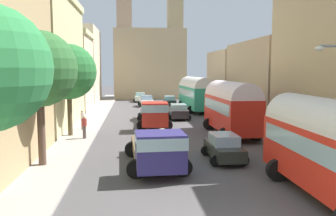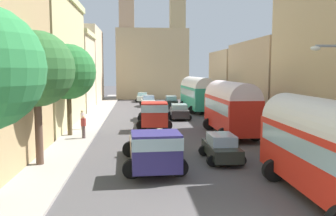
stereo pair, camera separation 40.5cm
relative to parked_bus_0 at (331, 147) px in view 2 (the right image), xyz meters
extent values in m
plane|color=#4C484A|center=(-4.57, 23.68, -2.20)|extent=(154.00, 154.00, 0.00)
cube|color=#A29C94|center=(-11.82, 23.68, -2.13)|extent=(2.50, 70.00, 0.14)
cube|color=#979393|center=(2.68, 23.68, -2.13)|extent=(2.50, 70.00, 0.14)
cube|color=#D0C38B|center=(-15.07, 20.04, 3.37)|extent=(4.00, 14.70, 11.15)
cube|color=beige|center=(-15.75, 32.80, 2.42)|extent=(5.35, 9.11, 9.25)
cube|color=beige|center=(-15.75, 32.80, 7.31)|extent=(5.88, 9.11, 0.53)
cube|color=beige|center=(-15.77, 43.71, 3.55)|extent=(5.40, 11.56, 11.51)
cube|color=tan|center=(6.55, 23.62, 1.84)|extent=(5.24, 13.54, 8.08)
cube|color=tan|center=(6.14, 36.68, 1.67)|extent=(4.43, 10.95, 7.74)
cube|color=tan|center=(-4.57, 51.62, 3.92)|extent=(12.63, 6.34, 12.26)
cube|color=tan|center=(-8.99, 50.03, 6.65)|extent=(2.59, 2.59, 17.71)
cube|color=tan|center=(-0.16, 50.03, 6.65)|extent=(2.59, 2.59, 17.71)
cube|color=red|center=(0.00, 0.00, -0.54)|extent=(2.43, 8.95, 2.33)
cylinder|color=silver|center=(0.00, 0.00, 0.63)|extent=(2.38, 8.77, 2.31)
cube|color=#99B7C6|center=(0.00, 0.00, -0.03)|extent=(2.47, 8.24, 0.75)
cylinder|color=black|center=(-1.10, 2.78, -1.70)|extent=(1.00, 0.35, 1.00)
cylinder|color=black|center=(1.14, 2.76, -1.70)|extent=(1.00, 0.35, 1.00)
cube|color=red|center=(-0.06, 14.29, -0.44)|extent=(2.54, 8.09, 2.53)
cylinder|color=silver|center=(-0.06, 14.29, 0.83)|extent=(2.49, 7.93, 2.37)
cube|color=#99B7C6|center=(-0.06, 14.29, 0.12)|extent=(2.58, 7.45, 0.81)
cylinder|color=black|center=(-1.24, 16.77, -1.70)|extent=(1.00, 0.35, 1.00)
cylinder|color=black|center=(1.06, 16.80, -1.70)|extent=(1.00, 0.35, 1.00)
cylinder|color=black|center=(-1.17, 11.78, -1.70)|extent=(1.00, 0.35, 1.00)
cylinder|color=black|center=(1.13, 11.81, -1.70)|extent=(1.00, 0.35, 1.00)
cube|color=#298C6C|center=(0.05, 30.54, -0.43)|extent=(2.83, 9.97, 2.55)
cylinder|color=silver|center=(0.05, 30.54, 0.84)|extent=(2.77, 9.77, 2.37)
cube|color=#99B7C6|center=(0.05, 30.54, 0.13)|extent=(2.85, 9.19, 0.82)
cylinder|color=black|center=(-1.22, 33.56, -1.70)|extent=(1.00, 0.35, 1.00)
cylinder|color=black|center=(1.07, 33.65, -1.70)|extent=(1.00, 0.35, 1.00)
cylinder|color=black|center=(-0.97, 27.44, -1.70)|extent=(1.00, 0.35, 1.00)
cylinder|color=black|center=(1.33, 27.53, -1.70)|extent=(1.00, 0.35, 1.00)
cube|color=navy|center=(-6.46, 3.61, -0.88)|extent=(2.34, 2.08, 1.75)
cube|color=#99B7C6|center=(-6.46, 3.61, -0.39)|extent=(2.38, 2.16, 0.56)
cube|color=brown|center=(-6.60, 7.10, -1.48)|extent=(2.46, 5.08, 0.55)
ellipsoid|color=beige|center=(-7.03, 5.37, -0.96)|extent=(0.85, 0.99, 0.48)
ellipsoid|color=beige|center=(-7.01, 7.03, -0.93)|extent=(0.98, 1.12, 0.54)
ellipsoid|color=beige|center=(-7.05, 8.67, -0.97)|extent=(0.95, 0.81, 0.46)
ellipsoid|color=beige|center=(-6.12, 6.54, -0.57)|extent=(0.99, 0.85, 0.53)
cylinder|color=black|center=(-5.34, 3.88, -1.75)|extent=(0.90, 0.31, 0.90)
cylinder|color=black|center=(-7.60, 3.79, -1.75)|extent=(0.90, 0.31, 0.90)
cylinder|color=black|center=(-5.51, 8.07, -1.75)|extent=(0.90, 0.32, 0.90)
cylinder|color=black|center=(-7.77, 7.98, -1.75)|extent=(0.90, 0.32, 0.90)
cube|color=red|center=(-5.89, 16.69, -0.78)|extent=(2.21, 2.23, 1.96)
cube|color=#99B7C6|center=(-5.89, 16.69, -0.23)|extent=(2.25, 2.31, 0.63)
cube|color=brown|center=(-5.80, 20.34, -1.48)|extent=(2.29, 5.19, 0.55)
ellipsoid|color=beige|center=(-5.50, 19.22, -0.91)|extent=(0.99, 1.01, 0.58)
ellipsoid|color=silver|center=(-5.88, 21.65, -0.95)|extent=(1.08, 1.16, 0.50)
ellipsoid|color=beige|center=(-5.75, 18.54, -0.98)|extent=(0.97, 0.85, 0.45)
ellipsoid|color=silver|center=(-5.61, 21.01, -0.61)|extent=(1.07, 0.98, 0.49)
ellipsoid|color=beige|center=(-5.80, 20.02, -0.50)|extent=(0.96, 0.79, 0.59)
ellipsoid|color=beige|center=(-5.44, 20.35, -0.64)|extent=(0.97, 1.10, 0.47)
cylinder|color=black|center=(-4.81, 16.85, -1.75)|extent=(0.90, 0.31, 0.90)
cylinder|color=black|center=(-6.96, 16.91, -1.75)|extent=(0.90, 0.31, 0.90)
cylinder|color=black|center=(-4.70, 21.23, -1.75)|extent=(0.90, 0.31, 0.90)
cylinder|color=black|center=(-6.85, 21.29, -1.75)|extent=(0.90, 0.31, 0.90)
cube|color=slate|center=(-6.05, 23.43, -1.51)|extent=(1.73, 4.11, 0.84)
cube|color=#8CBFCD|center=(-6.05, 23.43, -0.85)|extent=(1.51, 2.14, 0.48)
cylinder|color=black|center=(-5.19, 22.17, -1.90)|extent=(0.60, 0.21, 0.60)
cylinder|color=black|center=(-6.89, 22.16, -1.90)|extent=(0.60, 0.21, 0.60)
cylinder|color=black|center=(-5.21, 24.71, -1.90)|extent=(0.60, 0.21, 0.60)
cylinder|color=black|center=(-6.91, 24.70, -1.90)|extent=(0.60, 0.21, 0.60)
cube|color=silver|center=(-5.79, 36.73, -1.59)|extent=(1.93, 3.71, 0.69)
cube|color=#8EABCF|center=(-5.79, 36.73, -0.95)|extent=(1.62, 1.96, 0.60)
cylinder|color=black|center=(-4.86, 35.66, -1.90)|extent=(0.60, 0.21, 0.60)
cylinder|color=black|center=(-6.58, 35.56, -1.90)|extent=(0.60, 0.21, 0.60)
cylinder|color=black|center=(-4.99, 37.90, -1.90)|extent=(0.60, 0.21, 0.60)
cylinder|color=black|center=(-6.71, 37.80, -1.90)|extent=(0.60, 0.21, 0.60)
cube|color=silver|center=(-6.46, 44.21, -1.57)|extent=(1.86, 3.97, 0.72)
cube|color=#8FC0CA|center=(-6.46, 44.21, -0.97)|extent=(1.54, 2.11, 0.48)
cylinder|color=black|center=(-5.75, 42.96, -1.90)|extent=(0.60, 0.21, 0.60)
cylinder|color=black|center=(-7.34, 43.07, -1.90)|extent=(0.60, 0.21, 0.60)
cylinder|color=black|center=(-5.58, 45.35, -1.90)|extent=(0.60, 0.21, 0.60)
cylinder|color=black|center=(-7.17, 45.47, -1.90)|extent=(0.60, 0.21, 0.60)
cube|color=#262A24|center=(-2.61, 6.65, -1.60)|extent=(1.55, 3.85, 0.67)
cube|color=#98B1C7|center=(-2.61, 6.65, -0.98)|extent=(1.36, 2.01, 0.57)
cylinder|color=black|center=(-3.39, 7.84, -1.90)|extent=(0.60, 0.21, 0.60)
cylinder|color=black|center=(-1.84, 7.84, -1.90)|extent=(0.60, 0.21, 0.60)
cylinder|color=black|center=(-3.38, 5.45, -1.90)|extent=(0.60, 0.21, 0.60)
cylinder|color=black|center=(-1.84, 5.45, -1.90)|extent=(0.60, 0.21, 0.60)
cube|color=#2C2728|center=(-2.93, 23.90, -1.55)|extent=(1.97, 4.40, 0.77)
cube|color=#9AC1C3|center=(-2.93, 23.90, -0.91)|extent=(1.66, 2.32, 0.49)
cylinder|color=black|center=(-3.75, 25.28, -1.90)|extent=(0.60, 0.21, 0.60)
cylinder|color=black|center=(-1.99, 25.20, -1.90)|extent=(0.60, 0.21, 0.60)
cylinder|color=black|center=(-3.88, 22.60, -1.90)|extent=(0.60, 0.21, 0.60)
cylinder|color=black|center=(-2.11, 22.52, -1.90)|extent=(0.60, 0.21, 0.60)
cube|color=black|center=(-2.63, 35.82, -1.57)|extent=(1.74, 4.41, 0.74)
cube|color=#8CC3D3|center=(-2.63, 35.82, -0.94)|extent=(1.47, 2.31, 0.51)
cylinder|color=black|center=(-3.37, 37.20, -1.90)|extent=(0.60, 0.21, 0.60)
cylinder|color=black|center=(-1.79, 37.14, -1.90)|extent=(0.60, 0.21, 0.60)
cylinder|color=black|center=(-3.47, 34.50, -1.90)|extent=(0.60, 0.21, 0.60)
cylinder|color=black|center=(-1.89, 34.44, -1.90)|extent=(0.60, 0.21, 0.60)
cylinder|color=slate|center=(-11.92, 17.24, -2.13)|extent=(0.18, 0.18, 0.14)
cylinder|color=slate|center=(-11.92, 17.24, -1.67)|extent=(0.29, 0.29, 0.80)
cylinder|color=silver|center=(-11.92, 17.24, -0.97)|extent=(0.44, 0.44, 0.60)
sphere|color=tan|center=(-11.92, 17.24, -0.55)|extent=(0.23, 0.23, 0.23)
cylinder|color=#534546|center=(-11.23, 13.27, -2.13)|extent=(0.21, 0.21, 0.14)
cylinder|color=#534546|center=(-11.23, 13.27, -1.61)|extent=(0.32, 0.32, 0.90)
cylinder|color=#9D3733|center=(-11.23, 13.27, -0.89)|extent=(0.49, 0.49, 0.54)
sphere|color=#D6AB7F|center=(-11.23, 13.27, -0.50)|extent=(0.23, 0.23, 0.23)
cylinder|color=gray|center=(1.08, 1.98, 3.91)|extent=(1.69, 0.11, 0.11)
ellipsoid|color=silver|center=(0.24, 1.98, 3.81)|extent=(0.44, 0.28, 0.20)
cylinder|color=brown|center=(-12.47, 6.22, -0.36)|extent=(0.39, 0.39, 3.69)
sphere|color=#2F6531|center=(-12.47, 6.22, 2.96)|extent=(3.93, 3.93, 3.93)
cylinder|color=brown|center=(-12.47, 14.66, -0.50)|extent=(0.35, 0.35, 3.41)
sphere|color=#276C32|center=(-12.47, 14.66, 2.77)|extent=(4.17, 4.17, 4.17)
camera|label=1|loc=(-7.72, -12.48, 2.90)|focal=37.65mm
camera|label=2|loc=(-7.31, -12.51, 2.90)|focal=37.65mm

